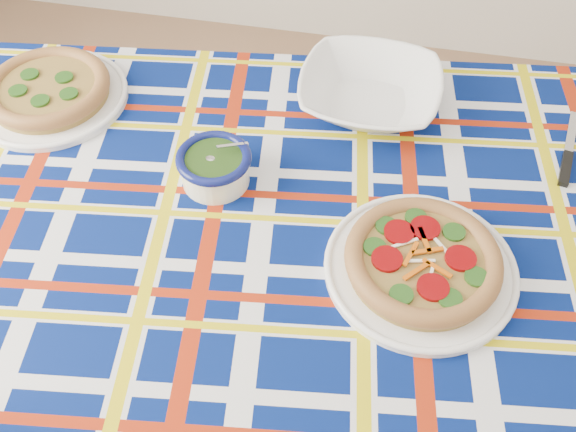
% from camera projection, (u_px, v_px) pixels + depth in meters
% --- Properties ---
extents(dining_table, '(1.85, 1.29, 0.81)m').
position_uv_depth(dining_table, '(310.00, 273.00, 1.19)').
color(dining_table, brown).
rests_on(dining_table, floor).
extents(tablecloth, '(1.89, 1.33, 0.11)m').
position_uv_depth(tablecloth, '(310.00, 265.00, 1.17)').
color(tablecloth, '#051658').
rests_on(tablecloth, dining_table).
extents(main_focaccia_plate, '(0.35, 0.35, 0.07)m').
position_uv_depth(main_focaccia_plate, '(423.00, 260.00, 1.07)').
color(main_focaccia_plate, olive).
rests_on(main_focaccia_plate, tablecloth).
extents(pesto_bowl, '(0.16, 0.16, 0.08)m').
position_uv_depth(pesto_bowl, '(214.00, 165.00, 1.20)').
color(pesto_bowl, black).
rests_on(pesto_bowl, tablecloth).
extents(serving_bowl, '(0.31, 0.31, 0.07)m').
position_uv_depth(serving_bowl, '(370.00, 92.00, 1.34)').
color(serving_bowl, white).
rests_on(serving_bowl, tablecloth).
extents(second_focaccia_plate, '(0.40, 0.40, 0.06)m').
position_uv_depth(second_focaccia_plate, '(48.00, 89.00, 1.35)').
color(second_focaccia_plate, olive).
rests_on(second_focaccia_plate, tablecloth).
extents(table_knife, '(0.06, 0.24, 0.01)m').
position_uv_depth(table_knife, '(571.00, 134.00, 1.30)').
color(table_knife, silver).
rests_on(table_knife, tablecloth).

